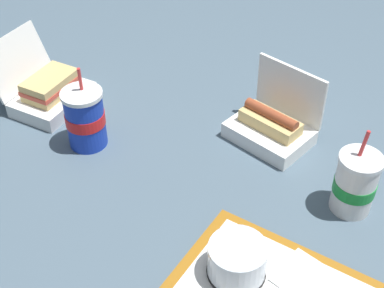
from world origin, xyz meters
name	(u,v)px	position (x,y,z in m)	size (l,w,h in m)	color
ground_plane	(192,175)	(0.00, 0.00, 0.00)	(3.20, 3.20, 0.00)	#4C6070
cake_container	(237,261)	(-0.26, 0.13, 0.05)	(0.11, 0.11, 0.07)	black
napkin_stack	(305,278)	(-0.36, 0.05, 0.02)	(0.10, 0.10, 0.00)	white
clamshell_hotdog_back	(272,125)	(-0.04, -0.23, 0.04)	(0.20, 0.16, 0.18)	white
clamshell_sandwich_center	(48,91)	(0.47, 0.09, 0.04)	(0.26, 0.25, 0.18)	white
soda_cup_front	(85,118)	(0.26, 0.11, 0.08)	(0.10, 0.10, 0.21)	#1938B7
soda_cup_corner	(355,183)	(-0.31, -0.18, 0.07)	(0.09, 0.09, 0.20)	white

